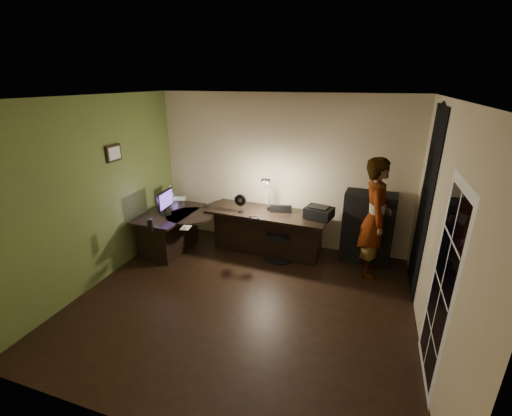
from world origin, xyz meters
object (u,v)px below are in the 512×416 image
(desk_right, at_px, (267,232))
(office_chair, at_px, (279,234))
(desk_left, at_px, (171,232))
(monitor, at_px, (165,206))
(person, at_px, (375,218))
(cabinet, at_px, (368,228))

(desk_right, bearing_deg, office_chair, -25.84)
(desk_left, bearing_deg, office_chair, 11.55)
(monitor, xyz_separation_m, person, (3.38, 0.43, 0.05))
(office_chair, bearing_deg, person, -10.05)
(office_chair, bearing_deg, desk_left, 179.07)
(cabinet, distance_m, office_chair, 1.46)
(desk_left, bearing_deg, person, 7.59)
(desk_left, relative_size, office_chair, 1.41)
(person, bearing_deg, office_chair, 86.70)
(desk_right, bearing_deg, cabinet, 12.26)
(cabinet, distance_m, person, 0.53)
(desk_right, xyz_separation_m, person, (1.74, -0.14, 0.55))
(cabinet, relative_size, person, 0.64)
(desk_left, xyz_separation_m, desk_right, (1.63, 0.47, 0.02))
(person, bearing_deg, desk_left, 91.87)
(monitor, bearing_deg, person, 2.90)
(office_chair, bearing_deg, desk_right, 140.70)
(cabinet, xyz_separation_m, office_chair, (-1.39, -0.42, -0.15))
(desk_right, height_order, monitor, monitor)
(person, bearing_deg, cabinet, 7.79)
(cabinet, height_order, person, person)
(desk_right, relative_size, person, 1.10)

